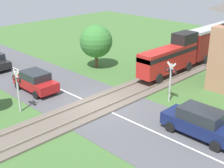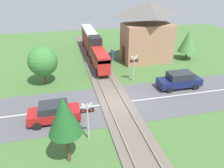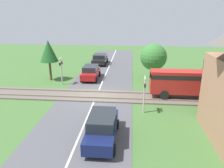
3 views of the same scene
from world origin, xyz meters
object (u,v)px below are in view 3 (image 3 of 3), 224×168
object	(u,v)px
car_near_crossing	(91,72)
crossing_signal_east_approach	(144,90)
car_behind_queue	(100,59)
car_far_side	(102,127)
crossing_signal_west_approach	(61,67)

from	to	relation	value
car_near_crossing	crossing_signal_east_approach	world-z (taller)	crossing_signal_east_approach
car_near_crossing	crossing_signal_east_approach	xyz separation A→B (m)	(8.07, 5.47, 1.04)
car_behind_queue	car_near_crossing	bearing A→B (deg)	0.00
crossing_signal_east_approach	car_behind_queue	bearing A→B (deg)	-160.26
car_behind_queue	crossing_signal_east_approach	xyz separation A→B (m)	(15.23, 5.47, 1.07)
car_near_crossing	car_far_side	size ratio (longest dim) A/B	0.90
car_behind_queue	crossing_signal_west_approach	xyz separation A→B (m)	(9.37, -2.59, 1.07)
crossing_signal_west_approach	crossing_signal_east_approach	distance (m)	9.96
car_far_side	crossing_signal_west_approach	xyz separation A→B (m)	(-9.72, -5.47, 0.99)
car_far_side	car_behind_queue	xyz separation A→B (m)	(-19.09, -2.88, -0.07)
crossing_signal_west_approach	crossing_signal_east_approach	size ratio (longest dim) A/B	1.00
crossing_signal_east_approach	car_far_side	bearing A→B (deg)	-33.84
car_near_crossing	crossing_signal_west_approach	xyz separation A→B (m)	(2.21, -2.59, 1.04)
car_near_crossing	crossing_signal_west_approach	distance (m)	3.56
car_near_crossing	crossing_signal_east_approach	distance (m)	9.80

